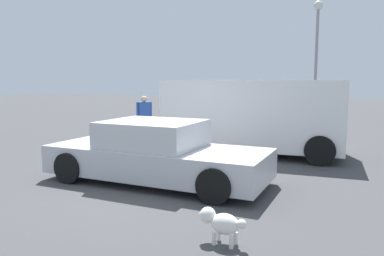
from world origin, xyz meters
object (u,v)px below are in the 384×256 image
Objects in this scene: light_post_near at (317,40)px; dog at (221,222)px; van_white at (253,114)px; sedan_foreground at (156,154)px; pedestrian at (144,114)px.

dog is at bearing -90.77° from light_post_near.
dog is 0.13× the size of van_white.
light_post_near is (1.13, 8.96, 2.91)m from van_white.
sedan_foreground is 13.40m from light_post_near.
sedan_foreground is 0.80× the size of light_post_near.
pedestrian is (-2.88, 4.80, 0.34)m from sedan_foreground.
sedan_foreground is 7.16× the size of dog.
van_white is at bearing 75.21° from sedan_foreground.
dog is at bearing 168.15° from pedestrian.
sedan_foreground is 4.00m from van_white.
van_white is (-0.93, 6.18, 0.86)m from dog.
van_white is 3.20× the size of pedestrian.
pedestrian is (-4.11, 1.04, -0.22)m from van_white.
pedestrian is at bearing 164.46° from van_white.
pedestrian is (-5.04, 7.22, 0.64)m from dog.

